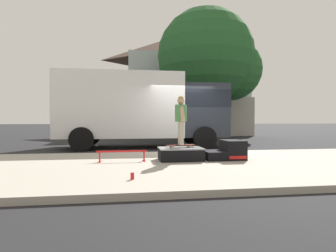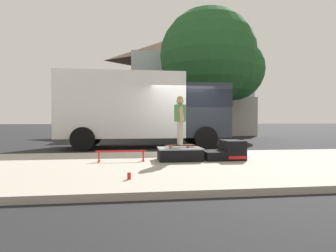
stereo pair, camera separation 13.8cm
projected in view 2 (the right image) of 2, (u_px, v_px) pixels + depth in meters
ground_plane at (189, 153)px, 9.64m from camera, size 140.00×140.00×0.00m
sidewalk_slab at (215, 165)px, 6.67m from camera, size 50.00×5.00×0.12m
skate_box at (180, 153)px, 7.09m from camera, size 1.13×0.77×0.32m
kicker_ramp at (226, 151)px, 7.25m from camera, size 1.03×0.74×0.50m
grind_rail at (121, 153)px, 6.90m from camera, size 1.26×0.28×0.28m
skateboard at (180, 145)px, 7.14m from camera, size 0.80×0.37×0.07m
skater_kid at (180, 116)px, 7.12m from camera, size 0.31×0.65×1.27m
soda_can at (129, 176)px, 4.81m from camera, size 0.07×0.07×0.13m
box_truck at (145, 107)px, 11.60m from camera, size 6.91×2.63×3.05m
street_tree_main at (213, 60)px, 17.27m from camera, size 6.64×6.03×8.14m
house_behind at (185, 83)px, 23.15m from camera, size 9.54×8.22×8.40m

